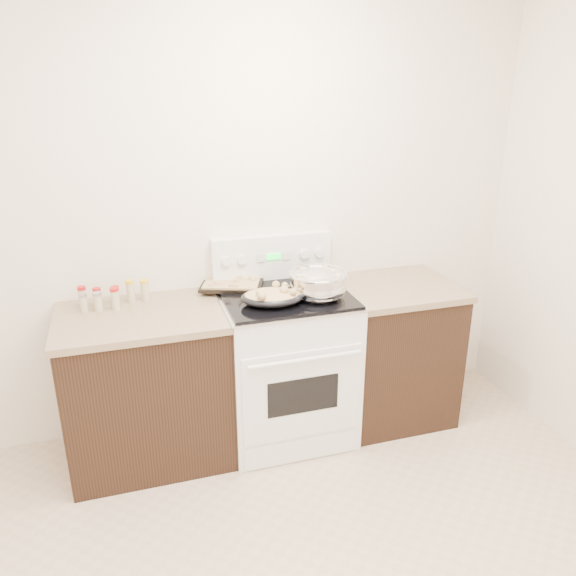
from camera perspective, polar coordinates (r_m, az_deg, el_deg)
name	(u,v)px	position (r m, az deg, el deg)	size (l,w,h in m)	color
room_shell	(311,234)	(1.67, 2.33, 5.48)	(4.10, 3.60, 2.75)	white
counter_left	(148,386)	(3.40, -14.01, -9.65)	(0.93, 0.67, 0.92)	black
counter_right	(392,350)	(3.76, 10.47, -6.22)	(0.73, 0.67, 0.92)	black
kitchen_range	(285,362)	(3.49, -0.27, -7.55)	(0.78, 0.73, 1.22)	white
mixing_bowl	(318,284)	(3.23, 3.07, 0.36)	(0.39, 0.39, 0.20)	silver
roasting_pan	(272,296)	(3.14, -1.65, -0.86)	(0.39, 0.31, 0.11)	black
baking_sheet	(232,284)	(3.43, -5.70, 0.43)	(0.43, 0.37, 0.06)	black
wooden_spoon	(301,296)	(3.25, 1.35, -0.80)	(0.11, 0.25, 0.04)	tan
blue_ladle	(335,293)	(3.24, 4.75, -0.53)	(0.17, 0.24, 0.09)	#77A5B2
spice_jars	(111,296)	(3.33, -17.55, -0.77)	(0.39, 0.15, 0.13)	#BFB28C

